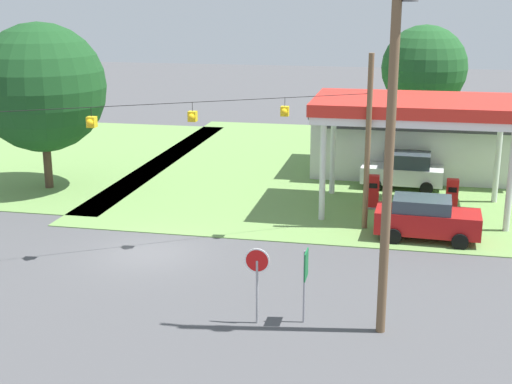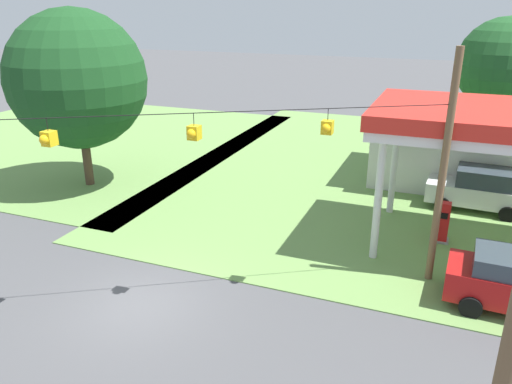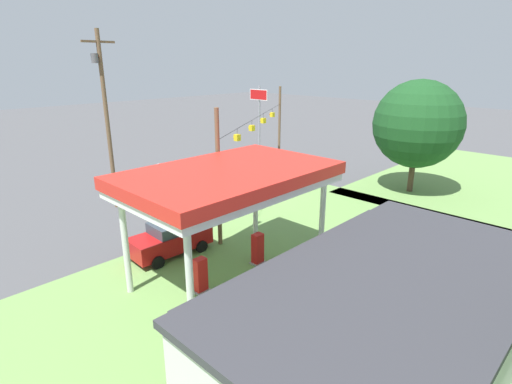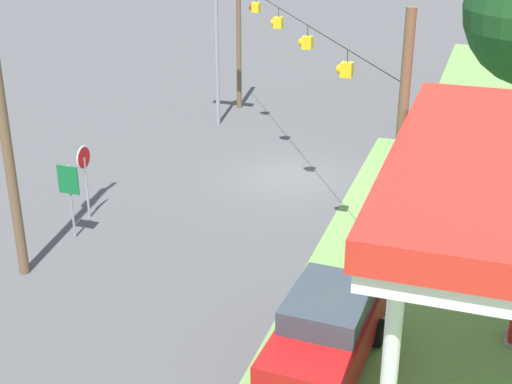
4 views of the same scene
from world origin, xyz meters
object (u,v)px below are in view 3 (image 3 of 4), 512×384
(fuel_pump_near, at_px, (258,250))
(gas_station_canopy, at_px, (229,180))
(stop_sign_overhead, at_px, (259,112))
(fuel_pump_far, at_px, (200,276))
(tree_west_verge, at_px, (418,124))
(car_at_pumps_rear, at_px, (306,287))
(stop_sign_roadside, at_px, (160,172))
(gas_station_store, at_px, (388,325))
(car_at_pumps_front, at_px, (171,238))
(utility_pole_main, at_px, (106,114))
(route_sign, at_px, (145,178))

(fuel_pump_near, bearing_deg, gas_station_canopy, 0.05)
(gas_station_canopy, distance_m, stop_sign_overhead, 20.44)
(fuel_pump_far, distance_m, tree_west_verge, 21.43)
(car_at_pumps_rear, bearing_deg, stop_sign_roadside, 79.00)
(gas_station_store, height_order, fuel_pump_far, gas_station_store)
(car_at_pumps_front, bearing_deg, fuel_pump_far, 75.33)
(fuel_pump_near, xyz_separation_m, car_at_pumps_rear, (1.41, 4.13, 0.20))
(utility_pole_main, bearing_deg, fuel_pump_far, 78.19)
(utility_pole_main, relative_size, tree_west_verge, 1.36)
(stop_sign_roadside, bearing_deg, stop_sign_overhead, -1.52)
(gas_station_canopy, distance_m, fuel_pump_far, 4.50)
(car_at_pumps_front, bearing_deg, gas_station_canopy, 100.33)
(gas_station_canopy, xyz_separation_m, route_sign, (-3.33, -13.07, -3.19))
(gas_station_canopy, distance_m, route_sign, 13.86)
(car_at_pumps_front, bearing_deg, utility_pole_main, -96.77)
(fuel_pump_far, xyz_separation_m, tree_west_verge, (-20.93, 0.37, 4.60))
(car_at_pumps_front, xyz_separation_m, route_sign, (-3.90, -8.94, 0.76))
(fuel_pump_near, distance_m, stop_sign_roadside, 13.78)
(route_sign, relative_size, utility_pole_main, 0.20)
(fuel_pump_near, bearing_deg, tree_west_verge, 178.77)
(car_at_pumps_rear, relative_size, stop_sign_roadside, 1.75)
(car_at_pumps_rear, relative_size, stop_sign_overhead, 0.56)
(fuel_pump_near, relative_size, fuel_pump_far, 1.00)
(gas_station_store, bearing_deg, car_at_pumps_front, -90.45)
(gas_station_canopy, relative_size, tree_west_verge, 1.09)
(fuel_pump_far, bearing_deg, tree_west_verge, 178.99)
(gas_station_store, bearing_deg, stop_sign_overhead, -127.37)
(gas_station_canopy, height_order, utility_pole_main, utility_pole_main)
(stop_sign_overhead, bearing_deg, utility_pole_main, -0.30)
(route_sign, bearing_deg, gas_station_store, 79.38)
(stop_sign_overhead, height_order, tree_west_verge, tree_west_verge)
(tree_west_verge, bearing_deg, gas_station_store, 21.73)
(car_at_pumps_rear, bearing_deg, gas_station_store, -102.00)
(tree_west_verge, bearing_deg, gas_station_canopy, -1.11)
(car_at_pumps_front, bearing_deg, car_at_pumps_rear, 99.44)
(fuel_pump_far, height_order, car_at_pumps_front, car_at_pumps_front)
(stop_sign_roadside, distance_m, stop_sign_overhead, 11.46)
(car_at_pumps_rear, height_order, stop_sign_roadside, stop_sign_roadside)
(route_sign, height_order, tree_west_verge, tree_west_verge)
(car_at_pumps_front, bearing_deg, route_sign, -111.03)
(utility_pole_main, bearing_deg, stop_sign_roadside, -176.89)
(fuel_pump_near, distance_m, car_at_pumps_rear, 4.37)
(fuel_pump_far, xyz_separation_m, utility_pole_main, (-2.76, -13.21, 5.82))
(gas_station_canopy, relative_size, stop_sign_roadside, 3.81)
(fuel_pump_near, bearing_deg, gas_station_store, 73.08)
(utility_pole_main, bearing_deg, gas_station_canopy, 86.02)
(gas_station_canopy, bearing_deg, car_at_pumps_rear, 96.03)
(gas_station_store, xyz_separation_m, car_at_pumps_front, (-0.10, -12.37, -0.89))
(gas_station_canopy, height_order, tree_west_verge, tree_west_verge)
(car_at_pumps_front, height_order, route_sign, route_sign)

